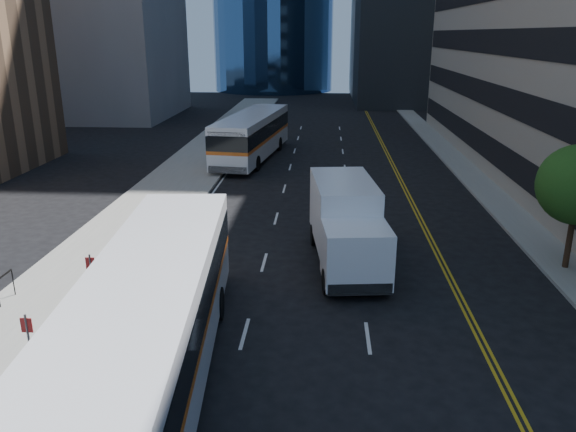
{
  "coord_description": "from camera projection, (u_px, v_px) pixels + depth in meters",
  "views": [
    {
      "loc": [
        -1.02,
        -14.07,
        9.32
      ],
      "look_at": [
        -2.33,
        5.89,
        2.8
      ],
      "focal_mm": 35.0,
      "sensor_mm": 36.0,
      "label": 1
    }
  ],
  "objects": [
    {
      "name": "ground",
      "position": [
        355.0,
        373.0,
        16.17
      ],
      "size": [
        160.0,
        160.0,
        0.0
      ],
      "primitive_type": "plane",
      "color": "black",
      "rests_on": "ground"
    },
    {
      "name": "bus_rear",
      "position": [
        252.0,
        135.0,
        43.31
      ],
      "size": [
        4.63,
        13.59,
        3.44
      ],
      "rotation": [
        0.0,
        0.0,
        -0.13
      ],
      "color": "white",
      "rests_on": "ground"
    },
    {
      "name": "bus_front",
      "position": [
        151.0,
        321.0,
        15.12
      ],
      "size": [
        4.15,
        13.98,
        3.55
      ],
      "rotation": [
        0.0,
        0.0,
        0.08
      ],
      "color": "silver",
      "rests_on": "ground"
    },
    {
      "name": "sidewalk_east",
      "position": [
        467.0,
        172.0,
        39.3
      ],
      "size": [
        2.0,
        90.0,
        0.15
      ],
      "primitive_type": "cube",
      "color": "gray",
      "rests_on": "ground"
    },
    {
      "name": "box_truck",
      "position": [
        346.0,
        224.0,
        23.25
      ],
      "size": [
        3.24,
        7.38,
        3.42
      ],
      "rotation": [
        0.0,
        0.0,
        0.11
      ],
      "color": "white",
      "rests_on": "ground"
    },
    {
      "name": "sidewalk_west",
      "position": [
        193.0,
        168.0,
        40.52
      ],
      "size": [
        5.0,
        90.0,
        0.15
      ],
      "primitive_type": "cube",
      "color": "gray",
      "rests_on": "ground"
    }
  ]
}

